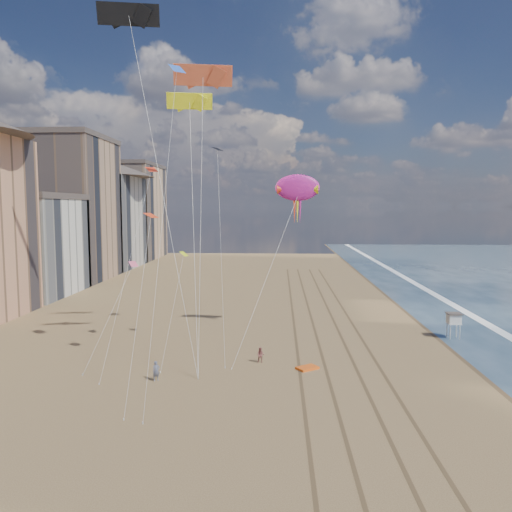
{
  "coord_description": "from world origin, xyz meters",
  "views": [
    {
      "loc": [
        -3.07,
        -27.19,
        14.77
      ],
      "look_at": [
        -5.59,
        26.0,
        9.5
      ],
      "focal_mm": 35.0,
      "sensor_mm": 36.0,
      "label": 1
    }
  ],
  "objects": [
    {
      "name": "foam",
      "position": [
        23.2,
        40.0,
        0.0
      ],
      "size": [
        260.0,
        260.0,
        0.0
      ],
      "primitive_type": "plane",
      "color": "white",
      "rests_on": "ground"
    },
    {
      "name": "parafoils",
      "position": [
        -14.73,
        24.64,
        30.18
      ],
      "size": [
        14.87,
        8.8,
        10.88
      ],
      "color": "black",
      "rests_on": "ground"
    },
    {
      "name": "lifeguard_stand",
      "position": [
        16.56,
        28.86,
        2.21
      ],
      "size": [
        1.59,
        1.59,
        2.87
      ],
      "color": "silver",
      "rests_on": "ground"
    },
    {
      "name": "grounded_kite",
      "position": [
        -0.48,
        17.27,
        0.11
      ],
      "size": [
        2.26,
        2.1,
        0.22
      ],
      "primitive_type": "cube",
      "rotation": [
        0.0,
        0.0,
        0.62
      ],
      "color": "#F05914",
      "rests_on": "ground"
    },
    {
      "name": "show_kite",
      "position": [
        -1.06,
        30.13,
        16.88
      ],
      "size": [
        5.56,
        7.23,
        21.69
      ],
      "color": "#B61C83",
      "rests_on": "ground"
    },
    {
      "name": "kite_flyer_a",
      "position": [
        -13.52,
        13.6,
        0.85
      ],
      "size": [
        0.74,
        0.68,
        1.7
      ],
      "primitive_type": "imported",
      "rotation": [
        0.0,
        0.0,
        0.58
      ],
      "color": "slate",
      "rests_on": "ground"
    },
    {
      "name": "tracks",
      "position": [
        2.55,
        30.0,
        0.01
      ],
      "size": [
        7.68,
        120.0,
        0.01
      ],
      "color": "brown",
      "rests_on": "ground"
    },
    {
      "name": "kite_flyer_b",
      "position": [
        -4.81,
        18.91,
        0.75
      ],
      "size": [
        0.8,
        0.66,
        1.5
      ],
      "primitive_type": "imported",
      "rotation": [
        0.0,
        0.0,
        -0.13
      ],
      "color": "#8C4A47",
      "rests_on": "ground"
    },
    {
      "name": "wet_sand",
      "position": [
        19.0,
        40.0,
        0.0
      ],
      "size": [
        260.0,
        260.0,
        0.0
      ],
      "primitive_type": "plane",
      "color": "#42301E",
      "rests_on": "ground"
    },
    {
      "name": "small_kites",
      "position": [
        -13.84,
        22.27,
        18.17
      ],
      "size": [
        10.38,
        14.4,
        18.52
      ],
      "color": "#F13D16",
      "rests_on": "ground"
    },
    {
      "name": "ground",
      "position": [
        0.0,
        0.0,
        0.0
      ],
      "size": [
        260.0,
        260.0,
        0.0
      ],
      "primitive_type": "plane",
      "color": "brown",
      "rests_on": "ground"
    },
    {
      "name": "buildings",
      "position": [
        -45.73,
        65.59,
        13.55
      ],
      "size": [
        34.72,
        131.35,
        29.0
      ],
      "color": "#C6B284",
      "rests_on": "ground"
    }
  ]
}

